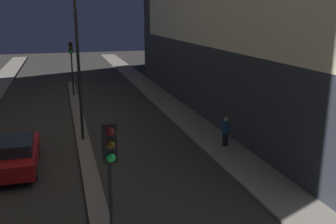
# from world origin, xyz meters

# --- Properties ---
(median_strip) EXTENTS (0.71, 33.81, 0.14)m
(median_strip) POSITION_xyz_m (0.00, 17.91, 0.07)
(median_strip) COLOR #66605B
(median_strip) RESTS_ON ground
(traffic_light_near) EXTENTS (0.32, 0.42, 4.44)m
(traffic_light_near) POSITION_xyz_m (0.00, 4.10, 3.40)
(traffic_light_near) COLOR black
(traffic_light_near) RESTS_ON median_strip
(traffic_light_mid) EXTENTS (0.32, 0.42, 4.44)m
(traffic_light_mid) POSITION_xyz_m (0.00, 28.26, 3.40)
(traffic_light_mid) COLOR black
(traffic_light_mid) RESTS_ON median_strip
(street_lamp) EXTENTS (0.53, 0.53, 8.51)m
(street_lamp) POSITION_xyz_m (0.00, 16.40, 5.93)
(street_lamp) COLOR black
(street_lamp) RESTS_ON median_strip
(car_left_lane) EXTENTS (1.82, 4.69, 1.52)m
(car_left_lane) POSITION_xyz_m (-3.11, 13.28, 0.77)
(car_left_lane) COLOR maroon
(car_left_lane) RESTS_ON ground
(pedestrian_on_right_sidewalk) EXTENTS (0.37, 0.37, 1.54)m
(pedestrian_on_right_sidewalk) POSITION_xyz_m (7.09, 13.28, 0.93)
(pedestrian_on_right_sidewalk) COLOR black
(pedestrian_on_right_sidewalk) RESTS_ON sidewalk_right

